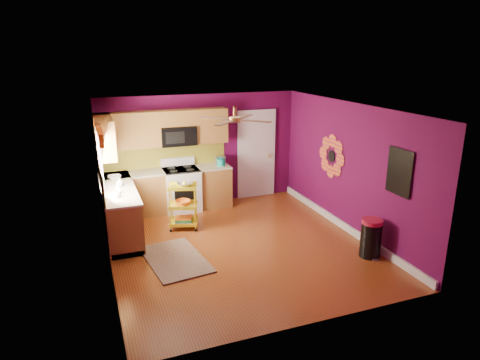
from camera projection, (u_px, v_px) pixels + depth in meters
name	position (u px, v px, depth m)	size (l,w,h in m)	color
ground	(239.00, 246.00, 7.80)	(5.00, 5.00, 0.00)	maroon
room_envelope	(240.00, 159.00, 7.33)	(4.54, 5.04, 2.52)	#56093F
lower_cabinets	(148.00, 200.00, 8.85)	(2.81, 2.31, 0.94)	brown
electric_range	(181.00, 189.00, 9.42)	(0.76, 0.66, 1.13)	white
upper_cabinetry	(146.00, 132.00, 8.80)	(2.80, 2.30, 1.26)	brown
left_window	(100.00, 150.00, 7.49)	(0.08, 1.35, 1.08)	white
panel_door	(256.00, 155.00, 10.16)	(0.95, 0.11, 2.15)	white
right_wall_art	(359.00, 163.00, 7.81)	(0.04, 2.74, 1.04)	black
ceiling_fan	(235.00, 119.00, 7.31)	(1.01, 1.01, 0.26)	#BF8C3F
shag_rug	(175.00, 259.00, 7.27)	(0.89, 1.46, 0.02)	black
rolling_cart	(183.00, 204.00, 8.41)	(0.64, 0.55, 0.99)	yellow
trash_can	(371.00, 238.00, 7.31)	(0.40, 0.42, 0.68)	black
teal_kettle	(221.00, 162.00, 9.53)	(0.18, 0.18, 0.21)	#128881
toaster	(220.00, 160.00, 9.71)	(0.22, 0.15, 0.18)	beige
soap_bottle_a	(118.00, 188.00, 7.71)	(0.08, 0.08, 0.18)	#EA3F72
soap_bottle_b	(120.00, 182.00, 8.10)	(0.13, 0.13, 0.17)	white
counter_dish	(115.00, 177.00, 8.58)	(0.26, 0.26, 0.06)	white
counter_cup	(117.00, 194.00, 7.50)	(0.14, 0.14, 0.11)	white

